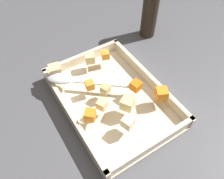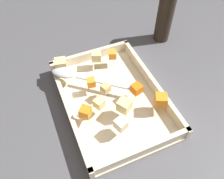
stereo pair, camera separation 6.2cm
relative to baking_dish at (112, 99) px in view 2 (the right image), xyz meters
The scene contains 15 objects.
ground_plane 0.02m from the baking_dish, 112.45° to the right, with size 4.00×4.00×0.00m, color #4C4C51.
baking_dish is the anchor object (origin of this frame).
carrot_chunk_mid_right 0.14m from the baking_dish, 130.03° to the right, with size 0.03×0.03×0.03m, color orange.
carrot_chunk_corner_sw 0.11m from the baking_dish, 114.87° to the left, with size 0.03×0.03×0.03m, color orange.
carrot_chunk_front_center 0.15m from the baking_dish, 23.58° to the right, with size 0.02×0.02×0.02m, color orange.
carrot_chunk_corner_nw 0.08m from the baking_dish, 44.24° to the left, with size 0.02×0.02×0.02m, color orange.
carrot_chunk_mid_left 0.08m from the baking_dish, 112.88° to the right, with size 0.03×0.03×0.03m, color orange.
potato_chunk_near_right 0.18m from the baking_dish, 36.04° to the left, with size 0.03×0.03×0.03m, color #E0CC89.
potato_chunk_near_left 0.08m from the baking_dish, behind, with size 0.03×0.03×0.03m, color #E0CC89.
potato_chunk_far_right 0.05m from the baking_dish, 54.56° to the left, with size 0.02×0.02×0.02m, color tan.
potato_chunk_far_left 0.15m from the baking_dish, ahead, with size 0.03×0.03×0.03m, color #E0CC89.
potato_chunk_near_spoon 0.07m from the baking_dish, 121.31° to the left, with size 0.02×0.02×0.02m, color #E0CC89.
potato_chunk_rim_edge 0.12m from the baking_dish, 167.93° to the left, with size 0.03×0.03×0.03m, color beige.
serving_spoon 0.15m from the baking_dish, 40.77° to the left, with size 0.18×0.22×0.02m.
pepper_mill 0.36m from the baking_dish, 54.80° to the right, with size 0.06×0.06×0.22m.
Camera 2 is at (-0.36, 0.16, 0.54)m, focal length 36.54 mm.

